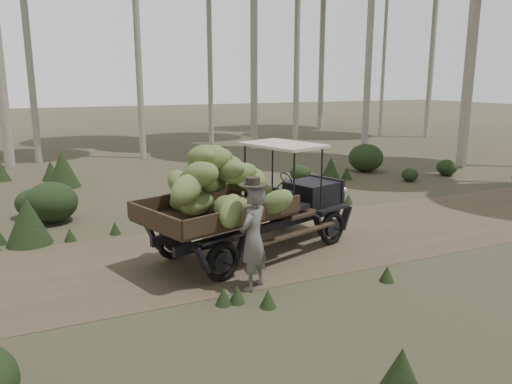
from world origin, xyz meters
The scene contains 5 objects.
ground centered at (0.00, 0.00, 0.00)m, with size 120.00×120.00×0.00m, color #473D2B.
dirt_track centered at (0.00, 0.00, 0.00)m, with size 70.00×4.00×0.01m, color brown.
banana_truck centered at (-1.00, -0.38, 1.39)m, with size 5.04×3.18×2.40m.
farmer centered at (-1.31, -1.88, 0.93)m, with size 0.78×0.74×1.96m.
undergrowth centered at (-0.13, 0.21, 0.50)m, with size 24.58×22.21×1.34m.
Camera 1 is at (-4.63, -9.21, 3.53)m, focal length 35.00 mm.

